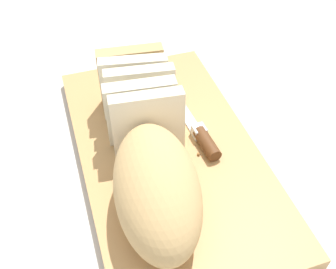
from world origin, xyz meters
name	(u,v)px	position (x,y,z in m)	size (l,w,h in m)	color
ground_plane	(168,159)	(0.00, 0.00, 0.00)	(3.00, 3.00, 0.00)	beige
cutting_board	(168,154)	(0.00, 0.00, 0.01)	(0.45, 0.25, 0.02)	tan
bread_loaf	(150,153)	(-0.05, 0.04, 0.07)	(0.34, 0.13, 0.10)	tan
bread_knife	(195,126)	(0.03, -0.05, 0.03)	(0.28, 0.05, 0.02)	silver
crumb_near_knife	(143,146)	(0.01, 0.03, 0.03)	(0.01, 0.01, 0.01)	#996633
crumb_near_loaf	(199,154)	(-0.02, -0.04, 0.02)	(0.00, 0.00, 0.00)	#996633
crumb_stray_left	(174,158)	(-0.02, 0.00, 0.02)	(0.00, 0.00, 0.00)	#996633
crumb_stray_right	(176,176)	(-0.05, 0.00, 0.03)	(0.01, 0.01, 0.01)	#996633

